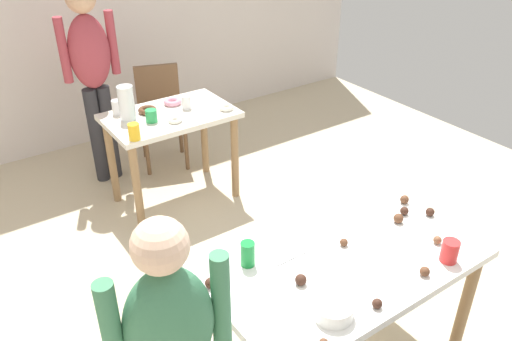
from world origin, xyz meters
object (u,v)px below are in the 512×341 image
(chair_far_table, at_px, (160,110))
(pitcher_far, at_px, (126,103))
(person_adult_far, at_px, (92,68))
(mixing_bowl, at_px, (333,310))
(soda_can, at_px, (248,254))
(dining_table_far, at_px, (171,130))
(dining_table_near, at_px, (341,272))

(chair_far_table, height_order, pitcher_far, pitcher_far)
(person_adult_far, height_order, mixing_bowl, person_adult_far)
(mixing_bowl, height_order, pitcher_far, pitcher_far)
(soda_can, bearing_deg, person_adult_far, 86.55)
(person_adult_far, xyz_separation_m, soda_can, (-0.14, -2.39, -0.18))
(dining_table_far, xyz_separation_m, person_adult_far, (-0.33, 0.64, 0.37))
(soda_can, bearing_deg, mixing_bowl, -76.81)
(chair_far_table, xyz_separation_m, soda_can, (-0.69, -2.41, 0.31))
(pitcher_far, bearing_deg, person_adult_far, 94.07)
(person_adult_far, distance_m, pitcher_far, 0.57)
(mixing_bowl, bearing_deg, chair_far_table, 78.51)
(dining_table_near, height_order, pitcher_far, pitcher_far)
(dining_table_near, relative_size, person_adult_far, 0.79)
(dining_table_near, bearing_deg, pitcher_far, 95.96)
(mixing_bowl, bearing_deg, soda_can, 103.19)
(dining_table_far, bearing_deg, dining_table_near, -92.32)
(dining_table_near, distance_m, soda_can, 0.48)
(dining_table_far, xyz_separation_m, pitcher_far, (-0.29, 0.08, 0.26))
(dining_table_far, relative_size, pitcher_far, 3.74)
(dining_table_near, xyz_separation_m, dining_table_far, (0.08, 1.96, -0.04))
(chair_far_table, bearing_deg, mixing_bowl, -101.49)
(pitcher_far, bearing_deg, soda_can, -95.73)
(chair_far_table, height_order, soda_can, soda_can)
(mixing_bowl, bearing_deg, dining_table_far, 80.53)
(person_adult_far, xyz_separation_m, pitcher_far, (0.04, -0.56, -0.11))
(dining_table_near, relative_size, pitcher_far, 5.11)
(soda_can, relative_size, pitcher_far, 0.48)
(dining_table_near, xyz_separation_m, soda_can, (-0.40, 0.21, 0.16))
(dining_table_far, relative_size, mixing_bowl, 5.74)
(dining_table_far, height_order, chair_far_table, chair_far_table)
(chair_far_table, distance_m, mixing_bowl, 2.94)
(chair_far_table, distance_m, soda_can, 2.53)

